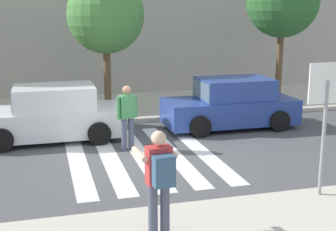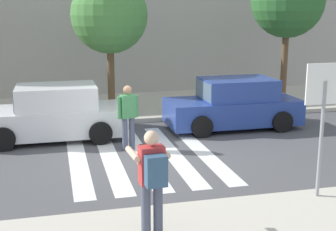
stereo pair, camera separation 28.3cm
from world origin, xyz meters
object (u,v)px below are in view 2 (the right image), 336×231
object	(u,v)px
parked_car_white	(54,114)
street_tree_center	(109,15)
photographer_with_backpack	(152,175)
stop_sign	(324,101)
pedestrian_crossing	(128,114)
parked_car_blue	(234,105)
street_tree_east	(288,2)

from	to	relation	value
parked_car_white	street_tree_center	world-z (taller)	street_tree_center
photographer_with_backpack	parked_car_white	distance (m)	6.83
stop_sign	parked_car_white	xyz separation A→B (m)	(-4.86, 5.81, -1.28)
photographer_with_backpack	parked_car_white	world-z (taller)	photographer_with_backpack
stop_sign	street_tree_center	bearing A→B (deg)	109.40
stop_sign	pedestrian_crossing	xyz separation A→B (m)	(-2.98, 4.26, -1.03)
pedestrian_crossing	parked_car_blue	xyz separation A→B (m)	(3.56, 1.55, -0.25)
parked_car_white	street_tree_east	bearing A→B (deg)	16.81
pedestrian_crossing	street_tree_center	size ratio (longest dim) A/B	0.38
parked_car_white	street_tree_center	distance (m)	4.13
parked_car_white	street_tree_east	world-z (taller)	street_tree_east
pedestrian_crossing	street_tree_center	world-z (taller)	street_tree_center
stop_sign	photographer_with_backpack	world-z (taller)	stop_sign
photographer_with_backpack	parked_car_white	bearing A→B (deg)	102.25
parked_car_blue	pedestrian_crossing	bearing A→B (deg)	-156.49
photographer_with_backpack	street_tree_east	size ratio (longest dim) A/B	0.34
street_tree_center	street_tree_east	size ratio (longest dim) A/B	0.90
parked_car_blue	street_tree_center	xyz separation A→B (m)	(-3.50, 2.45, 2.70)
street_tree_center	stop_sign	bearing A→B (deg)	-70.60
photographer_with_backpack	pedestrian_crossing	distance (m)	5.13
street_tree_east	stop_sign	bearing A→B (deg)	-113.22
photographer_with_backpack	pedestrian_crossing	world-z (taller)	photographer_with_backpack
pedestrian_crossing	street_tree_east	bearing A→B (deg)	32.02
stop_sign	parked_car_blue	xyz separation A→B (m)	(0.59, 5.81, -1.28)
parked_car_white	street_tree_east	xyz separation A→B (m)	(8.45, 2.55, 3.16)
parked_car_white	street_tree_center	bearing A→B (deg)	51.36
parked_car_white	street_tree_center	size ratio (longest dim) A/B	0.90
stop_sign	parked_car_white	bearing A→B (deg)	129.95
stop_sign	street_tree_east	distance (m)	9.29
pedestrian_crossing	parked_car_white	size ratio (longest dim) A/B	0.42
stop_sign	street_tree_center	distance (m)	8.87
street_tree_center	street_tree_east	distance (m)	6.51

